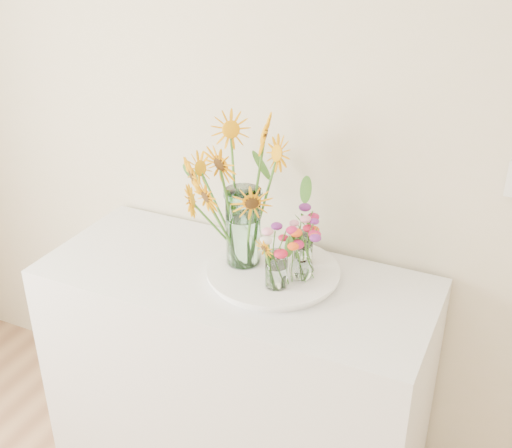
% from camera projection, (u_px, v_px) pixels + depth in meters
% --- Properties ---
extents(counter, '(1.40, 0.60, 0.90)m').
position_uv_depth(counter, '(236.00, 375.00, 2.46)').
color(counter, white).
rests_on(counter, ground_plane).
extents(tray, '(0.44, 0.44, 0.02)m').
position_uv_depth(tray, '(273.00, 273.00, 2.24)').
color(tray, white).
rests_on(tray, counter).
extents(mason_jar, '(0.15, 0.15, 0.28)m').
position_uv_depth(mason_jar, '(243.00, 227.00, 2.22)').
color(mason_jar, '#BAF4E1').
rests_on(mason_jar, tray).
extents(sunflower_bouquet, '(0.98, 0.98, 0.54)m').
position_uv_depth(sunflower_bouquet, '(243.00, 194.00, 2.16)').
color(sunflower_bouquet, orange).
rests_on(sunflower_bouquet, tray).
extents(small_vase_a, '(0.08, 0.08, 0.13)m').
position_uv_depth(small_vase_a, '(276.00, 271.00, 2.11)').
color(small_vase_a, white).
rests_on(small_vase_a, tray).
extents(wildflower_posy_a, '(0.18, 0.18, 0.22)m').
position_uv_depth(wildflower_posy_a, '(277.00, 259.00, 2.09)').
color(wildflower_posy_a, '#FF5116').
rests_on(wildflower_posy_a, tray).
extents(small_vase_b, '(0.09, 0.09, 0.12)m').
position_uv_depth(small_vase_b, '(302.00, 263.00, 2.16)').
color(small_vase_b, white).
rests_on(small_vase_b, tray).
extents(wildflower_posy_b, '(0.20, 0.20, 0.21)m').
position_uv_depth(wildflower_posy_b, '(302.00, 251.00, 2.14)').
color(wildflower_posy_b, '#FF5116').
rests_on(wildflower_posy_b, tray).
extents(small_vase_c, '(0.08, 0.08, 0.12)m').
position_uv_depth(small_vase_c, '(303.00, 249.00, 2.25)').
color(small_vase_c, white).
rests_on(small_vase_c, tray).
extents(wildflower_posy_c, '(0.17, 0.17, 0.21)m').
position_uv_depth(wildflower_posy_c, '(304.00, 237.00, 2.23)').
color(wildflower_posy_c, '#FF5116').
rests_on(wildflower_posy_c, tray).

